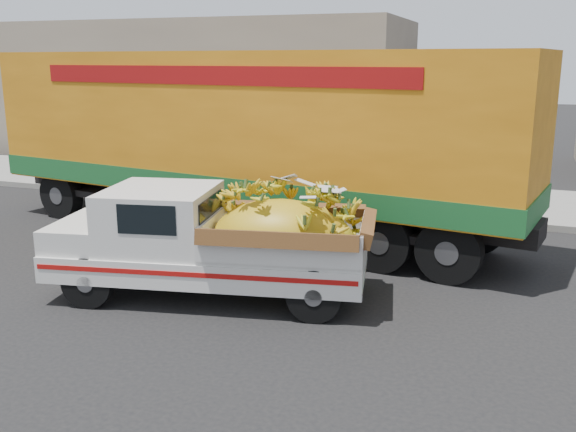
% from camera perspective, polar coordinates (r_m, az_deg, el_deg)
% --- Properties ---
extents(ground, '(100.00, 100.00, 0.00)m').
position_cam_1_polar(ground, '(10.49, -10.28, -6.81)').
color(ground, black).
rests_on(ground, ground).
extents(curb, '(60.00, 0.25, 0.15)m').
position_cam_1_polar(curb, '(15.95, 1.03, 0.83)').
color(curb, gray).
rests_on(curb, ground).
extents(sidewalk, '(60.00, 4.00, 0.14)m').
position_cam_1_polar(sidewalk, '(17.91, 3.22, 2.23)').
color(sidewalk, gray).
rests_on(sidewalk, ground).
extents(building_left, '(18.00, 6.00, 5.00)m').
position_cam_1_polar(building_left, '(26.21, -10.06, 11.07)').
color(building_left, gray).
rests_on(building_left, ground).
extents(pickup_truck, '(5.12, 2.65, 1.71)m').
position_cam_1_polar(pickup_truck, '(9.94, -4.98, -2.21)').
color(pickup_truck, black).
rests_on(pickup_truck, ground).
extents(semi_trailer, '(12.07, 4.44, 3.80)m').
position_cam_1_polar(semi_trailer, '(13.48, -3.84, 7.25)').
color(semi_trailer, black).
rests_on(semi_trailer, ground).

